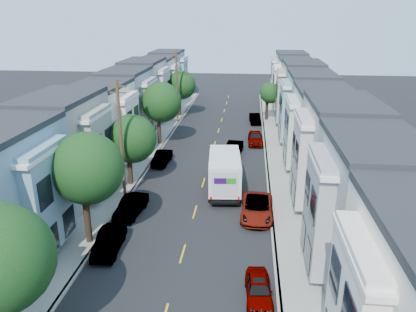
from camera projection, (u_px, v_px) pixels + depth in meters
ground at (195, 212)px, 32.32m from camera, size 160.00×160.00×0.00m
road_slab at (212, 152)px, 46.39m from camera, size 12.00×70.00×0.02m
curb_left at (160, 150)px, 46.96m from camera, size 0.30×70.00×0.15m
curb_right at (266, 153)px, 45.78m from camera, size 0.30×70.00×0.15m
sidewalk_left at (149, 149)px, 47.09m from camera, size 2.60×70.00×0.15m
sidewalk_right at (277, 153)px, 45.66m from camera, size 2.60×70.00×0.15m
centerline at (212, 152)px, 46.40m from camera, size 0.12×70.00×0.01m
townhouse_row_left at (118, 149)px, 47.49m from camera, size 5.00×70.00×8.50m
townhouse_row_right at (311, 155)px, 45.31m from camera, size 5.00×70.00×8.50m
tree_b at (86, 169)px, 26.14m from camera, size 4.70×4.70×7.88m
tree_c at (131, 139)px, 35.97m from camera, size 4.35×4.35×6.65m
tree_d at (161, 102)px, 47.35m from camera, size 4.70×4.70×7.54m
tree_e at (181, 85)px, 61.01m from camera, size 4.28×4.28×6.97m
tree_far_r at (269, 94)px, 58.83m from camera, size 2.97×2.97×5.55m
utility_pole_near at (121, 141)px, 33.11m from camera, size 1.60×0.26×10.00m
utility_pole_far at (177, 87)px, 57.50m from camera, size 1.60×0.26×10.00m
fedex_truck at (225, 171)px, 35.63m from camera, size 2.70×7.03×3.37m
lead_sedan at (234, 149)px, 45.22m from camera, size 2.11×4.47×1.43m
parked_left_b at (109, 242)px, 26.85m from camera, size 1.68×4.16×1.36m
parked_left_c at (131, 207)px, 31.68m from camera, size 1.89×4.32×1.40m
parked_left_d at (162, 158)px, 42.47m from camera, size 1.59×4.02×1.32m
parked_right_a at (259, 289)px, 22.31m from camera, size 1.67×3.86×1.23m
parked_right_b at (257, 208)px, 31.37m from camera, size 2.56×5.27×1.44m
parked_right_c at (255, 138)px, 49.05m from camera, size 1.91×4.68×1.50m
parked_right_d at (255, 119)px, 58.40m from camera, size 1.74×4.08×1.33m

